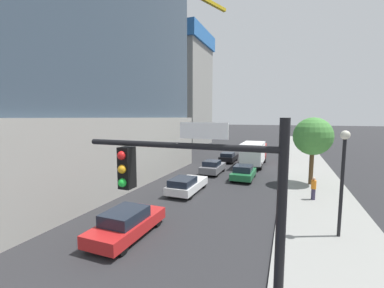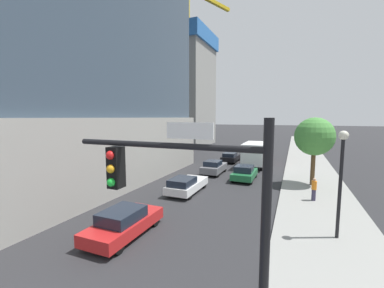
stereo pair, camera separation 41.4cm
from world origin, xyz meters
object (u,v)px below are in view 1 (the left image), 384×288
Objects in this scene: traffic_light_pole at (204,203)px; box_truck at (254,152)px; car_gray at (213,167)px; car_green at (243,173)px; construction_building at (172,84)px; car_black at (229,157)px; car_red at (127,223)px; car_white at (186,184)px; street_lamp at (343,167)px; street_tree at (313,137)px; pedestrian_orange_shirt at (314,188)px.

traffic_light_pole is 25.93m from box_truck.
car_gray is 3.78m from car_green.
construction_building is 27.55m from car_black.
traffic_light_pole is 18.88m from car_green.
car_black is at bearing -46.00° from construction_building.
car_green is (3.53, 13.64, 0.01)m from car_red.
car_red reaches higher than car_white.
street_lamp is at bearing -57.19° from car_green.
box_truck reaches higher than car_black.
construction_building reaches higher than car_green.
car_white is at bearing 157.57° from street_lamp.
street_tree is 17.07m from car_red.
car_white is (-9.42, -5.98, -3.68)m from street_tree.
car_red is 13.09m from pedestrian_orange_shirt.
construction_building is 7.75× the size of car_gray.
construction_building reaches higher than street_lamp.
street_tree is 1.30× the size of car_red.
street_lamp is 1.17× the size of car_red.
car_white is at bearing -120.99° from car_green.
car_black is at bearing 90.00° from car_gray.
car_white reaches higher than car_black.
street_lamp reaches higher than car_green.
car_gray reaches higher than car_black.
car_red is 0.99× the size of car_white.
street_tree is 11.75m from car_white.
car_black is at bearing 125.05° from pedestrian_orange_shirt.
car_white is (0.00, -14.67, 0.00)m from car_black.
car_gray is (-9.96, 11.33, -2.91)m from street_lamp.
street_lamp is 21.47m from car_black.
car_red is at bearing -104.49° from car_green.
construction_building reaches higher than car_white.
construction_building is 30.37m from box_truck.
box_truck is (3.53, 20.92, 0.99)m from car_red.
car_red is 14.09m from car_green.
car_gray is at bearing -90.00° from car_black.
pedestrian_orange_shirt is (-0.16, -4.51, -3.39)m from street_tree.
car_green is at bearing -20.97° from car_gray.
street_lamp is 1.30× the size of car_green.
construction_building is 4.30× the size of box_truck.
box_truck is at bearing 94.93° from traffic_light_pole.
traffic_light_pole reaches higher than car_red.
car_white is (16.98, -32.26, -12.70)m from construction_building.
construction_building is 45.29m from car_red.
car_green is at bearing -178.95° from street_tree.
car_black is at bearing 111.82° from car_green.
box_truck is (-2.22, 25.72, -2.42)m from traffic_light_pole.
pedestrian_orange_shirt is at bearing 9.00° from car_white.
traffic_light_pole is (22.73, -44.83, -9.26)m from construction_building.
traffic_light_pole reaches higher than car_white.
car_green is (3.53, -8.80, 0.03)m from car_black.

